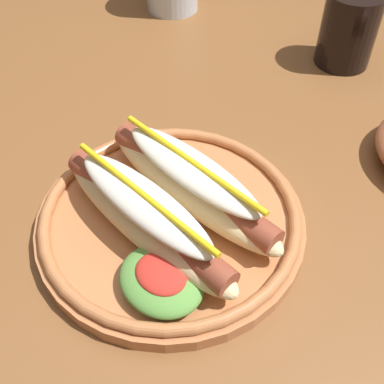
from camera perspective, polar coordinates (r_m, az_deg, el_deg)
name	(u,v)px	position (r m, az deg, el deg)	size (l,w,h in m)	color
ground_plane	(228,372)	(1.21, 4.36, -20.55)	(8.00, 8.00, 0.00)	#3D2D23
dining_table	(254,187)	(0.67, 7.42, 0.64)	(1.14, 0.98, 0.74)	brown
hot_dog_plate	(170,213)	(0.47, -2.65, -2.55)	(0.27, 0.27, 0.08)	#B77042
soda_cup	(349,29)	(0.73, 18.14, 17.94)	(0.08, 0.08, 0.10)	black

